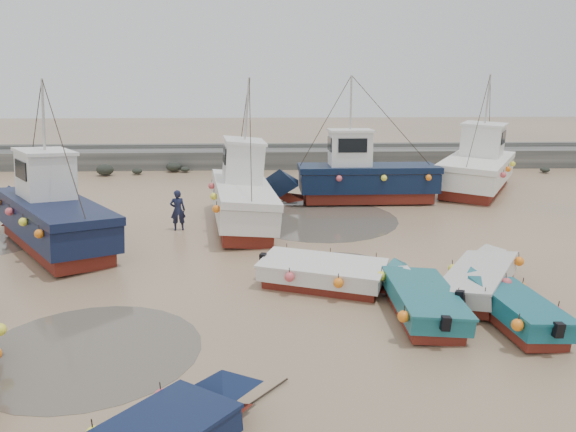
% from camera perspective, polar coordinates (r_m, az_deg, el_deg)
% --- Properties ---
extents(ground, '(120.00, 120.00, 0.00)m').
position_cam_1_polar(ground, '(17.18, -5.48, -7.96)').
color(ground, tan).
rests_on(ground, ground).
extents(seawall, '(60.00, 4.92, 1.50)m').
position_cam_1_polar(seawall, '(38.28, -3.58, 5.87)').
color(seawall, slate).
rests_on(seawall, ground).
extents(puddle_a, '(5.44, 5.44, 0.01)m').
position_cam_1_polar(puddle_a, '(14.77, -19.61, -12.81)').
color(puddle_a, '#575045').
rests_on(puddle_a, ground).
extents(puddle_b, '(3.37, 3.37, 0.01)m').
position_cam_1_polar(puddle_b, '(19.43, 5.33, -5.16)').
color(puddle_b, '#575045').
rests_on(puddle_b, ground).
extents(puddle_d, '(6.90, 6.90, 0.01)m').
position_cam_1_polar(puddle_d, '(25.42, 3.37, -0.25)').
color(puddle_d, '#575045').
rests_on(puddle_d, ground).
extents(dinghy_2, '(2.13, 5.87, 1.43)m').
position_cam_1_polar(dinghy_2, '(16.14, 13.14, -7.74)').
color(dinghy_2, maroon).
rests_on(dinghy_2, ground).
extents(dinghy_3, '(4.12, 5.75, 1.43)m').
position_cam_1_polar(dinghy_3, '(18.09, 19.26, -5.72)').
color(dinghy_3, maroon).
rests_on(dinghy_3, ground).
extents(dinghy_5, '(6.00, 3.32, 1.43)m').
position_cam_1_polar(dinghy_5, '(17.42, 4.71, -5.67)').
color(dinghy_5, maroon).
rests_on(dinghy_5, ground).
extents(dinghy_6, '(1.99, 5.42, 1.43)m').
position_cam_1_polar(dinghy_6, '(16.32, 21.64, -8.14)').
color(dinghy_6, maroon).
rests_on(dinghy_6, ground).
extents(cabin_boat_0, '(7.13, 8.83, 6.22)m').
position_cam_1_polar(cabin_boat_0, '(23.07, -23.28, 0.37)').
color(cabin_boat_0, maroon).
rests_on(cabin_boat_0, ground).
extents(cabin_boat_1, '(3.35, 9.91, 6.22)m').
position_cam_1_polar(cabin_boat_1, '(24.36, -5.04, 2.30)').
color(cabin_boat_1, maroon).
rests_on(cabin_boat_1, ground).
extents(cabin_boat_2, '(10.08, 3.04, 6.22)m').
position_cam_1_polar(cabin_boat_2, '(28.49, 6.89, 4.09)').
color(cabin_boat_2, maroon).
rests_on(cabin_boat_2, ground).
extents(cabin_boat_3, '(6.78, 9.67, 6.22)m').
position_cam_1_polar(cabin_boat_3, '(32.98, 18.78, 4.87)').
color(cabin_boat_3, maroon).
rests_on(cabin_boat_3, ground).
extents(person, '(0.69, 0.50, 1.73)m').
position_cam_1_polar(person, '(24.07, -11.03, -1.40)').
color(person, '#171C35').
rests_on(person, ground).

